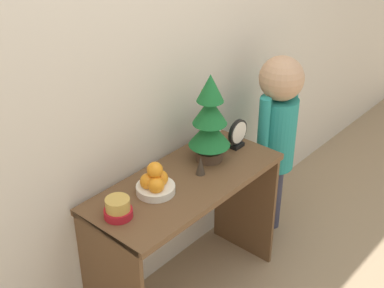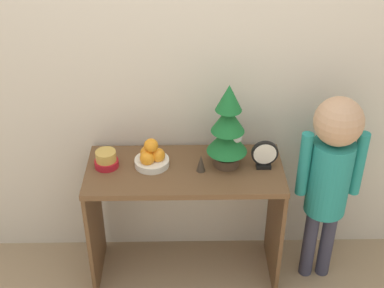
{
  "view_description": "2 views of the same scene",
  "coord_description": "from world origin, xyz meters",
  "px_view_note": "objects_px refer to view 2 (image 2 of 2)",
  "views": [
    {
      "loc": [
        -1.52,
        -1.15,
        2.05
      ],
      "look_at": [
        0.06,
        0.22,
        0.86
      ],
      "focal_mm": 50.0,
      "sensor_mm": 36.0,
      "label": 1
    },
    {
      "loc": [
        0.0,
        -1.95,
        2.24
      ],
      "look_at": [
        0.04,
        0.19,
        0.87
      ],
      "focal_mm": 50.0,
      "sensor_mm": 36.0,
      "label": 2
    }
  ],
  "objects_px": {
    "singing_bowl": "(106,160)",
    "figurine": "(200,163)",
    "desk_clock": "(264,155)",
    "child_figure": "(330,167)",
    "mini_tree": "(227,127)",
    "fruit_bowl": "(151,157)"
  },
  "relations": [
    {
      "from": "figurine",
      "to": "child_figure",
      "type": "xyz_separation_m",
      "value": [
        0.64,
        -0.01,
        -0.03
      ]
    },
    {
      "from": "desk_clock",
      "to": "child_figure",
      "type": "height_order",
      "value": "child_figure"
    },
    {
      "from": "mini_tree",
      "to": "child_figure",
      "type": "relative_size",
      "value": 0.4
    },
    {
      "from": "child_figure",
      "to": "desk_clock",
      "type": "bearing_deg",
      "value": 175.45
    },
    {
      "from": "mini_tree",
      "to": "child_figure",
      "type": "distance_m",
      "value": 0.55
    },
    {
      "from": "singing_bowl",
      "to": "figurine",
      "type": "bearing_deg",
      "value": -5.54
    },
    {
      "from": "singing_bowl",
      "to": "mini_tree",
      "type": "bearing_deg",
      "value": 0.93
    },
    {
      "from": "singing_bowl",
      "to": "figurine",
      "type": "relative_size",
      "value": 1.31
    },
    {
      "from": "desk_clock",
      "to": "mini_tree",
      "type": "bearing_deg",
      "value": 169.4
    },
    {
      "from": "figurine",
      "to": "child_figure",
      "type": "distance_m",
      "value": 0.64
    },
    {
      "from": "desk_clock",
      "to": "child_figure",
      "type": "distance_m",
      "value": 0.34
    },
    {
      "from": "figurine",
      "to": "desk_clock",
      "type": "bearing_deg",
      "value": 3.86
    },
    {
      "from": "singing_bowl",
      "to": "desk_clock",
      "type": "bearing_deg",
      "value": -1.78
    },
    {
      "from": "singing_bowl",
      "to": "figurine",
      "type": "height_order",
      "value": "figurine"
    },
    {
      "from": "fruit_bowl",
      "to": "child_figure",
      "type": "height_order",
      "value": "child_figure"
    },
    {
      "from": "mini_tree",
      "to": "figurine",
      "type": "distance_m",
      "value": 0.22
    },
    {
      "from": "mini_tree",
      "to": "fruit_bowl",
      "type": "height_order",
      "value": "mini_tree"
    },
    {
      "from": "child_figure",
      "to": "fruit_bowl",
      "type": "bearing_deg",
      "value": 176.31
    },
    {
      "from": "desk_clock",
      "to": "child_figure",
      "type": "relative_size",
      "value": 0.14
    },
    {
      "from": "desk_clock",
      "to": "figurine",
      "type": "height_order",
      "value": "desk_clock"
    },
    {
      "from": "desk_clock",
      "to": "figurine",
      "type": "relative_size",
      "value": 1.67
    },
    {
      "from": "singing_bowl",
      "to": "figurine",
      "type": "distance_m",
      "value": 0.47
    }
  ]
}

